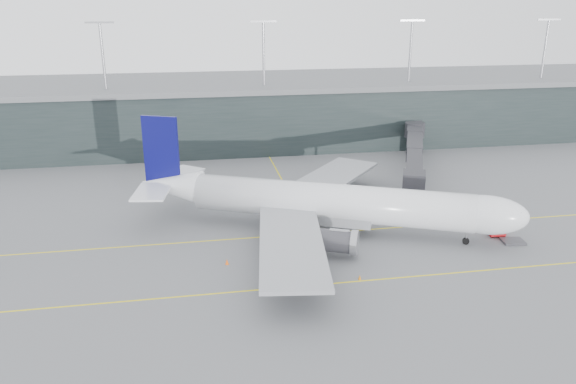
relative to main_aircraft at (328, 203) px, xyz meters
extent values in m
plane|color=#5C5D62|center=(-7.56, 3.52, -4.68)|extent=(320.00, 320.00, 0.00)
cube|color=yellow|center=(-7.56, -0.48, -4.67)|extent=(160.00, 0.25, 0.02)
cube|color=yellow|center=(-7.56, -16.48, -4.67)|extent=(160.00, 0.25, 0.02)
cube|color=yellow|center=(-2.56, 23.52, -4.67)|extent=(0.25, 60.00, 0.02)
cube|color=#1D2727|center=(-7.56, 61.52, 2.32)|extent=(240.00, 35.00, 14.00)
cube|color=slate|center=(-7.56, 61.52, 9.92)|extent=(240.00, 36.00, 1.20)
cylinder|color=#9E9EA3|center=(-37.56, 51.52, 17.32)|extent=(0.60, 0.60, 14.00)
cylinder|color=#9E9EA3|center=(-2.56, 51.52, 17.32)|extent=(0.60, 0.60, 14.00)
cylinder|color=#9E9EA3|center=(32.44, 51.52, 17.32)|extent=(0.60, 0.60, 14.00)
cylinder|color=#9E9EA3|center=(67.44, 51.52, 17.32)|extent=(0.60, 0.60, 14.00)
cylinder|color=white|center=(0.39, -0.17, 0.15)|extent=(40.62, 22.06, 5.65)
ellipsoid|color=white|center=(20.81, -9.17, 0.15)|extent=(13.13, 9.95, 5.65)
cone|color=white|center=(-23.37, 10.30, 0.79)|extent=(11.36, 9.00, 5.42)
cube|color=#909398|center=(-0.45, 0.20, -2.04)|extent=(15.17, 10.04, 1.82)
cube|color=black|center=(23.98, -10.56, 1.06)|extent=(2.94, 3.31, 0.73)
cube|color=#909398|center=(-7.81, -11.99, -0.76)|extent=(11.70, 27.28, 0.50)
cylinder|color=#3A3A3F|center=(-1.44, -8.82, -2.31)|extent=(7.12, 5.49, 3.19)
cube|color=#909398|center=(3.58, 13.85, -0.76)|extent=(23.20, 25.55, 0.50)
cylinder|color=#3A3A3F|center=(5.54, 7.01, -2.31)|extent=(7.12, 5.49, 3.19)
cube|color=#090A51|center=(-24.62, 10.85, 6.53)|extent=(5.60, 2.80, 10.93)
cube|color=white|center=(-26.23, 6.08, 1.24)|extent=(6.20, 8.87, 0.32)
cube|color=white|center=(-22.19, 15.25, 1.24)|extent=(9.04, 9.53, 0.32)
cylinder|color=black|center=(18.73, -8.25, -4.18)|extent=(1.06, 0.74, 1.00)
cylinder|color=#9E9EA3|center=(18.73, -8.25, -3.49)|extent=(0.27, 0.27, 2.37)
cylinder|color=black|center=(-4.71, -2.70, -4.09)|extent=(1.27, 0.89, 1.18)
cylinder|color=black|center=(-1.19, 5.30, -4.09)|extent=(1.27, 0.89, 1.18)
cube|color=#26262B|center=(15.68, 4.91, 0.93)|extent=(4.85, 5.10, 3.14)
cube|color=#26262B|center=(19.22, 13.51, 0.93)|extent=(8.14, 14.55, 2.80)
cube|color=#26262B|center=(24.77, 26.99, 0.93)|extent=(8.40, 14.65, 2.92)
cube|color=#26262B|center=(30.31, 40.47, 0.93)|extent=(8.66, 14.76, 3.03)
cylinder|color=#9E9EA3|center=(19.52, 14.24, -2.55)|extent=(0.56, 0.56, 4.26)
cube|color=#3A3A3F|center=(19.52, 14.24, -4.29)|extent=(2.71, 2.41, 0.78)
cylinder|color=#26262B|center=(15.68, 44.02, 0.93)|extent=(4.48, 4.48, 3.36)
cylinder|color=#26262B|center=(15.68, 44.02, -2.66)|extent=(2.02, 2.02, 4.04)
cube|color=red|center=(24.67, -6.35, -3.78)|extent=(2.42, 1.64, 1.37)
cylinder|color=black|center=(23.79, -6.81, -4.47)|extent=(0.43, 0.19, 0.42)
cylinder|color=black|center=(25.47, -6.93, -4.47)|extent=(0.43, 0.19, 0.42)
cylinder|color=black|center=(23.86, -5.76, -4.47)|extent=(0.43, 0.19, 0.42)
cylinder|color=black|center=(25.54, -5.88, -4.47)|extent=(0.43, 0.19, 0.42)
cube|color=#38383D|center=(25.89, -8.85, -4.49)|extent=(3.45, 2.91, 0.32)
cube|color=#3A3A3F|center=(-11.62, 13.04, -4.54)|extent=(1.96, 1.63, 0.18)
cube|color=#9FA3AB|center=(-11.62, 13.04, -3.71)|extent=(1.59, 1.50, 1.38)
cube|color=#254C94|center=(-11.62, 13.04, -2.99)|extent=(1.64, 1.55, 0.07)
cube|color=#3A3A3F|center=(-11.36, 15.87, -4.54)|extent=(2.21, 2.04, 0.18)
cube|color=silver|center=(-11.36, 15.87, -3.74)|extent=(1.85, 1.81, 1.34)
cube|color=#254C94|center=(-11.36, 15.87, -3.05)|extent=(1.91, 1.87, 0.07)
cube|color=#3A3A3F|center=(-7.36, 13.91, -4.51)|extent=(2.37, 1.94, 0.23)
cube|color=#9FA3AB|center=(-7.36, 13.91, -3.48)|extent=(1.91, 1.80, 1.71)
cube|color=#254C94|center=(-7.36, 13.91, -2.60)|extent=(1.97, 1.86, 0.09)
cone|color=orange|center=(26.56, -3.21, -4.33)|extent=(0.44, 0.44, 0.70)
cone|color=orange|center=(0.32, -16.01, -4.37)|extent=(0.39, 0.39, 0.62)
cone|color=orange|center=(-0.23, 15.35, -4.29)|extent=(0.48, 0.48, 0.77)
cone|color=#FD5B0E|center=(-16.02, -8.75, -4.29)|extent=(0.49, 0.49, 0.78)
camera|label=1|loc=(-19.88, -77.41, 29.11)|focal=35.00mm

